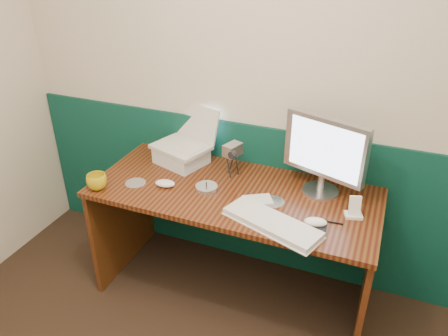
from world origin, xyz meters
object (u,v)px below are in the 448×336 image
at_px(desk, 233,244).
at_px(monitor, 325,155).
at_px(camcorder, 233,162).
at_px(keyboard, 272,223).
at_px(mug, 97,182).
at_px(laptop, 180,129).

relative_size(desk, monitor, 3.44).
bearing_deg(camcorder, monitor, 19.52).
bearing_deg(camcorder, keyboard, -28.30).
xyz_separation_m(desk, camcorder, (-0.07, 0.16, 0.46)).
distance_m(desk, mug, 0.88).
xyz_separation_m(desk, laptop, (-0.42, 0.19, 0.61)).
height_order(keyboard, camcorder, camcorder).
height_order(laptop, monitor, monitor).
height_order(laptop, keyboard, laptop).
xyz_separation_m(keyboard, mug, (-1.01, -0.03, 0.03)).
relative_size(desk, laptop, 4.94).
height_order(desk, keyboard, keyboard).
distance_m(monitor, mug, 1.26).
xyz_separation_m(desk, mug, (-0.72, -0.27, 0.42)).
bearing_deg(monitor, laptop, -162.41).
distance_m(monitor, keyboard, 0.48).
relative_size(keyboard, mug, 4.40).
distance_m(laptop, monitor, 0.87).
height_order(keyboard, mug, mug).
xyz_separation_m(desk, monitor, (0.45, 0.16, 0.61)).
relative_size(keyboard, camcorder, 2.83).
xyz_separation_m(mug, camcorder, (0.65, 0.43, 0.04)).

